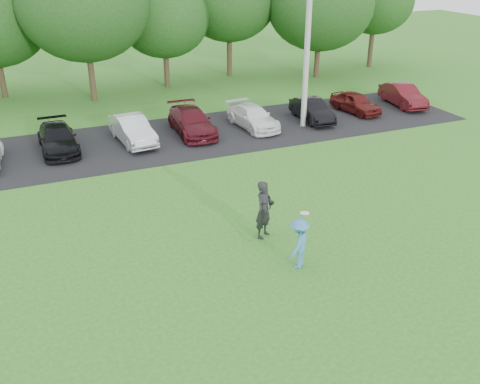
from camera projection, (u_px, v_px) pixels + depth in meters
name	position (u px, v px, depth m)	size (l,w,h in m)	color
ground	(287.00, 281.00, 15.27)	(100.00, 100.00, 0.00)	#256D1F
parking_lot	(165.00, 139.00, 26.09)	(32.00, 6.50, 0.03)	black
utility_pole	(308.00, 30.00, 25.90)	(0.28, 0.28, 9.73)	#A6A7A1
frisbee_player	(299.00, 243.00, 15.63)	(1.17, 1.11, 1.82)	teal
camera_bystander	(264.00, 210.00, 17.19)	(0.85, 0.79, 1.96)	black
parked_cars	(165.00, 127.00, 25.95)	(30.36, 4.62, 1.24)	silver
tree_row	(141.00, 11.00, 32.66)	(42.39, 9.85, 8.64)	#38281C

